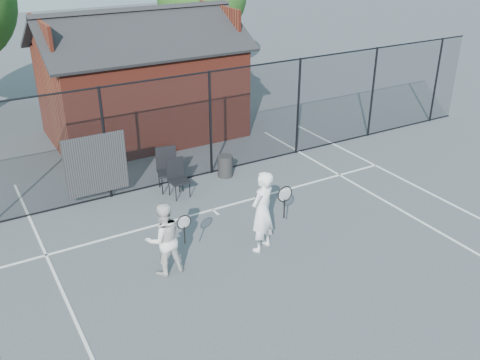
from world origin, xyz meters
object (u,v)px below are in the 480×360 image
player_front (262,211)px  waste_bin (225,166)px  chair_left (179,179)px  chair_right (168,170)px  player_back (164,239)px  clubhouse (142,88)px

player_front → waste_bin: 3.93m
chair_left → chair_right: (-0.08, 0.50, 0.07)m
player_front → chair_right: (-0.62, 3.72, -0.37)m
player_back → chair_left: (1.65, 2.97, -0.30)m
player_back → waste_bin: bearing=46.5°
player_front → player_back: 2.21m
chair_right → waste_bin: size_ratio=1.82×
clubhouse → chair_right: clubhouse is taller
player_front → chair_right: 3.79m
clubhouse → chair_right: 4.63m
player_back → chair_left: bearing=61.0°
chair_left → clubhouse: bearing=76.9°
chair_right → chair_left: bearing=-69.4°
clubhouse → chair_right: size_ratio=5.66×
clubhouse → player_back: clubhouse is taller
player_back → chair_right: bearing=65.7°
clubhouse → waste_bin: bearing=-80.5°
chair_left → waste_bin: chair_left is taller
clubhouse → player_front: (-0.38, -8.12, -0.66)m
player_back → chair_right: player_back is taller
player_front → player_back: bearing=173.5°
player_front → player_back: player_front is taller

